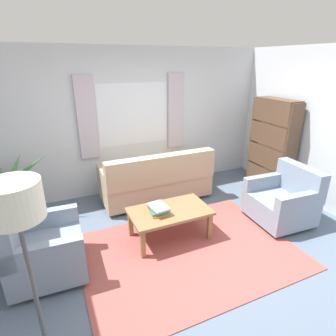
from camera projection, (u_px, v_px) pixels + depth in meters
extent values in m
plane|color=slate|center=(189.00, 252.00, 3.62)|extent=(6.24, 6.24, 0.00)
cube|color=silver|center=(133.00, 122.00, 5.07)|extent=(5.32, 0.12, 2.60)
cube|color=white|center=(134.00, 114.00, 4.96)|extent=(1.30, 0.01, 1.10)
cube|color=silver|center=(87.00, 118.00, 4.62)|extent=(0.32, 0.06, 1.40)
cube|color=silver|center=(176.00, 111.00, 5.25)|extent=(0.32, 0.06, 1.40)
cube|color=#9E4C47|center=(189.00, 251.00, 3.62)|extent=(2.74, 1.96, 0.01)
cube|color=tan|center=(155.00, 185.00, 4.96)|extent=(1.90, 0.80, 0.38)
cube|color=tan|center=(162.00, 169.00, 4.53)|extent=(1.90, 0.20, 0.48)
cube|color=tan|center=(198.00, 163.00, 5.18)|extent=(0.16, 0.80, 0.24)
cube|color=tan|center=(106.00, 178.00, 4.52)|extent=(0.16, 0.80, 0.24)
cylinder|color=olive|center=(189.00, 182.00, 5.62)|extent=(0.06, 0.06, 0.06)
cylinder|color=olive|center=(106.00, 198.00, 4.97)|extent=(0.06, 0.06, 0.06)
cylinder|color=olive|center=(204.00, 194.00, 5.11)|extent=(0.06, 0.06, 0.06)
cylinder|color=olive|center=(114.00, 214.00, 4.46)|extent=(0.06, 0.06, 0.06)
cube|color=gray|center=(48.00, 256.00, 3.19)|extent=(0.83, 0.87, 0.36)
cube|color=gray|center=(8.00, 232.00, 2.92)|extent=(0.21, 0.85, 0.46)
cube|color=gray|center=(43.00, 254.00, 2.77)|extent=(0.80, 0.15, 0.22)
cube|color=gray|center=(44.00, 219.00, 3.39)|extent=(0.80, 0.15, 0.22)
cylinder|color=olive|center=(82.00, 282.00, 3.08)|extent=(0.05, 0.05, 0.06)
cylinder|color=olive|center=(76.00, 247.00, 3.67)|extent=(0.05, 0.05, 0.06)
cylinder|color=olive|center=(18.00, 300.00, 2.86)|extent=(0.05, 0.05, 0.06)
cylinder|color=olive|center=(23.00, 259.00, 3.45)|extent=(0.05, 0.05, 0.06)
cube|color=gray|center=(279.00, 207.00, 4.24)|extent=(0.85, 0.89, 0.36)
cube|color=gray|center=(300.00, 180.00, 4.20)|extent=(0.23, 0.85, 0.46)
cube|color=gray|center=(266.00, 181.00, 4.44)|extent=(0.81, 0.17, 0.22)
cube|color=gray|center=(300.00, 201.00, 3.82)|extent=(0.81, 0.17, 0.22)
cylinder|color=olive|center=(247.00, 213.00, 4.50)|extent=(0.05, 0.05, 0.06)
cylinder|color=olive|center=(276.00, 235.00, 3.91)|extent=(0.05, 0.05, 0.06)
cylinder|color=olive|center=(278.00, 206.00, 4.71)|extent=(0.05, 0.05, 0.06)
cylinder|color=olive|center=(310.00, 226.00, 4.12)|extent=(0.05, 0.05, 0.06)
cube|color=olive|center=(170.00, 211.00, 3.77)|extent=(1.10, 0.64, 0.04)
cube|color=olive|center=(143.00, 244.00, 3.45)|extent=(0.06, 0.06, 0.40)
cube|color=olive|center=(209.00, 226.00, 3.82)|extent=(0.06, 0.06, 0.40)
cube|color=olive|center=(131.00, 224.00, 3.89)|extent=(0.06, 0.06, 0.40)
cube|color=olive|center=(191.00, 209.00, 4.26)|extent=(0.06, 0.06, 0.40)
cube|color=orange|center=(158.00, 212.00, 3.70)|extent=(0.23, 0.31, 0.02)
cube|color=#387F4C|center=(158.00, 210.00, 3.69)|extent=(0.25, 0.29, 0.03)
cube|color=#335199|center=(159.00, 208.00, 3.67)|extent=(0.23, 0.29, 0.03)
cube|color=beige|center=(159.00, 207.00, 3.66)|extent=(0.23, 0.31, 0.03)
cylinder|color=#9E6B4C|center=(15.00, 214.00, 4.25)|extent=(0.40, 0.40, 0.29)
cylinder|color=brown|center=(10.00, 195.00, 4.13)|extent=(0.07, 0.07, 0.35)
cone|color=#47894C|center=(29.00, 168.00, 4.09)|extent=(0.58, 0.15, 0.45)
cone|color=#47894C|center=(16.00, 167.00, 4.24)|extent=(0.28, 0.49, 0.37)
cone|color=#47894C|center=(0.00, 170.00, 4.16)|extent=(0.23, 0.42, 0.38)
cone|color=#47894C|center=(2.00, 180.00, 3.78)|extent=(0.12, 0.51, 0.27)
cone|color=#47894C|center=(16.00, 176.00, 3.86)|extent=(0.34, 0.51, 0.42)
cube|color=brown|center=(291.00, 152.00, 4.82)|extent=(0.30, 0.04, 1.70)
cube|color=brown|center=(256.00, 140.00, 5.59)|extent=(0.30, 0.04, 1.70)
cube|color=brown|center=(266.00, 147.00, 5.15)|extent=(0.02, 0.90, 1.70)
cube|color=brown|center=(266.00, 186.00, 5.51)|extent=(0.30, 0.86, 0.02)
cube|color=brown|center=(269.00, 166.00, 5.36)|extent=(0.30, 0.86, 0.02)
cube|color=brown|center=(272.00, 145.00, 5.20)|extent=(0.30, 0.86, 0.02)
cube|color=brown|center=(275.00, 123.00, 5.05)|extent=(0.30, 0.86, 0.02)
cube|color=brown|center=(279.00, 99.00, 4.89)|extent=(0.30, 0.86, 0.02)
cube|color=beige|center=(288.00, 144.00, 4.86)|extent=(0.25, 0.07, 0.21)
cube|color=#5B8E93|center=(284.00, 144.00, 4.93)|extent=(0.27, 0.07, 0.19)
cube|color=gold|center=(281.00, 140.00, 4.99)|extent=(0.25, 0.09, 0.28)
cube|color=beige|center=(277.00, 140.00, 5.08)|extent=(0.23, 0.08, 0.21)
cube|color=orange|center=(273.00, 140.00, 5.16)|extent=(0.23, 0.07, 0.19)
cylinder|color=#4C4C51|center=(38.00, 308.00, 1.91)|extent=(0.03, 0.03, 1.44)
cylinder|color=silver|center=(13.00, 201.00, 1.60)|extent=(0.33, 0.33, 0.24)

